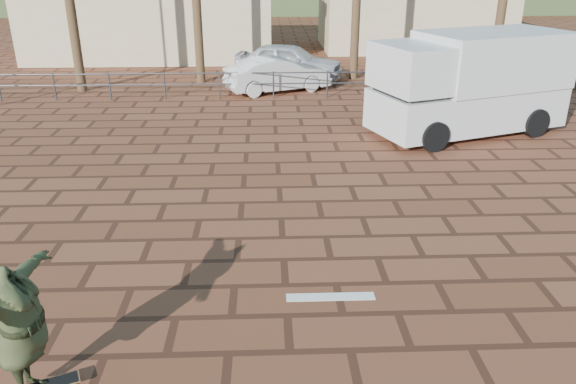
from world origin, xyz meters
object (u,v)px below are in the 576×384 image
at_px(car_silver, 289,62).
at_px(campervan, 470,82).
at_px(skateboarder, 21,330).
at_px(car_white, 278,74).

bearing_deg(car_silver, campervan, -133.53).
bearing_deg(campervan, car_silver, 102.87).
bearing_deg(car_silver, skateboarder, -178.08).
relative_size(car_silver, car_white, 1.12).
distance_m(campervan, car_silver, 9.30).
bearing_deg(skateboarder, campervan, -35.81).
height_order(car_silver, car_white, car_silver).
bearing_deg(campervan, car_white, 114.43).
bearing_deg(car_white, campervan, -157.46).
bearing_deg(skateboarder, car_silver, -7.81).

